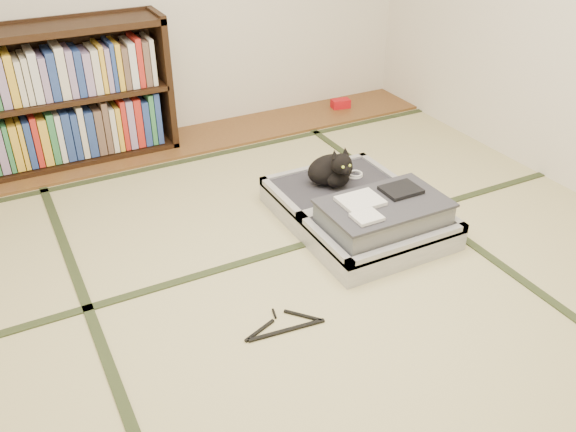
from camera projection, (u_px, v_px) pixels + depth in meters
name	position (u px, v px, depth m)	size (l,w,h in m)	color
floor	(312.00, 295.00, 2.99)	(4.50, 4.50, 0.00)	tan
wood_strip	(179.00, 143.00, 4.50)	(4.00, 0.50, 0.02)	brown
red_item	(341.00, 104.00, 5.06)	(0.15, 0.09, 0.07)	red
tatami_borders	(268.00, 244.00, 3.36)	(4.00, 4.50, 0.01)	#2D381E
bookcase	(57.00, 100.00, 4.02)	(1.49, 0.34, 0.96)	black
suitcase	(361.00, 212.00, 3.46)	(0.76, 1.01, 0.30)	#BCBCC1
cat	(333.00, 170.00, 3.60)	(0.34, 0.34, 0.27)	black
cable_coil	(355.00, 175.00, 3.75)	(0.11, 0.11, 0.03)	white
hanger	(284.00, 326.00, 2.78)	(0.38, 0.19, 0.01)	black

